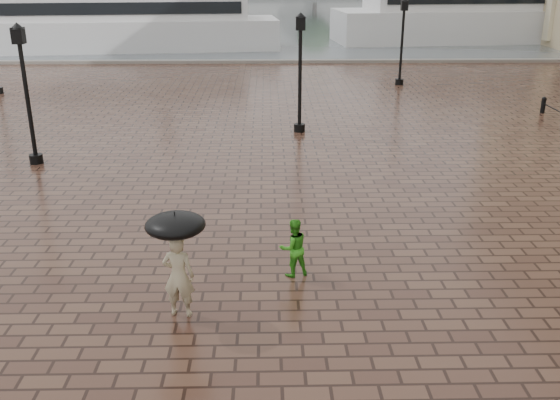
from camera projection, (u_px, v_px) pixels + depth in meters
name	position (u px, v px, depth m)	size (l,w,h in m)	color
ground	(177.00, 322.00, 11.62)	(300.00, 300.00, 0.00)	#3D241B
harbour_water	(255.00, 5.00, 97.53)	(240.00, 240.00, 0.00)	#424B50
quay_edge	(241.00, 63.00, 41.50)	(80.00, 0.60, 0.30)	slate
street_lamps	(193.00, 59.00, 27.10)	(21.44, 14.44, 4.40)	black
adult_pedestrian	(179.00, 276.00, 11.59)	(0.60, 0.39, 1.64)	tan
child_pedestrian	(293.00, 248.00, 13.16)	(0.62, 0.49, 1.28)	#32941B
ferry_near	(122.00, 18.00, 47.08)	(23.87, 8.02, 7.68)	silver
ferry_far	(496.00, 8.00, 52.32)	(27.57, 9.22, 8.87)	silver
umbrella	(175.00, 225.00, 11.23)	(1.10, 1.10, 1.13)	black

